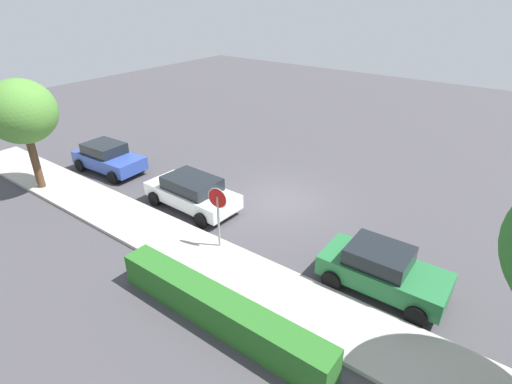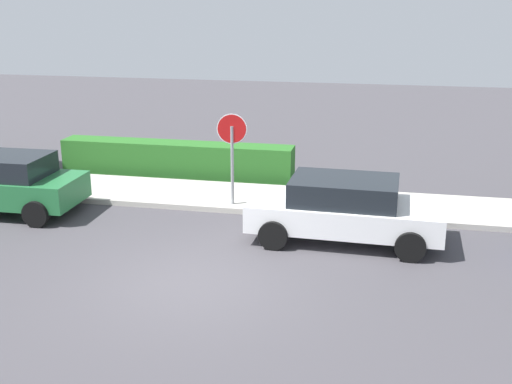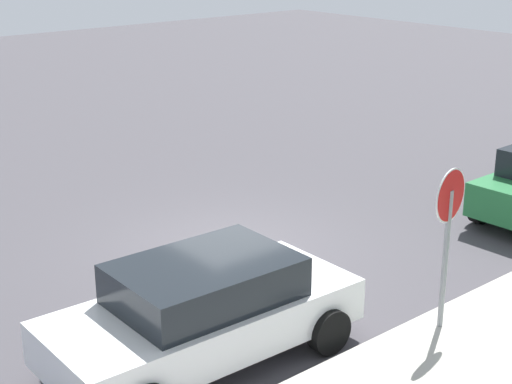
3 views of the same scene
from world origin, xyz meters
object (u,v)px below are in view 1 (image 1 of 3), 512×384
stop_sign (218,208)px  parked_car_white (192,192)px  parked_car_green (382,270)px  parked_car_blue (108,157)px  street_tree_mid_block (21,112)px

stop_sign → parked_car_white: size_ratio=0.58×
parked_car_green → parked_car_blue: parked_car_green is taller
parked_car_green → parked_car_blue: 14.64m
parked_car_white → street_tree_mid_block: 8.06m
parked_car_green → street_tree_mid_block: (15.26, 2.88, 3.00)m
stop_sign → parked_car_green: 5.75m
parked_car_white → street_tree_mid_block: bearing=24.5°
parked_car_blue → street_tree_mid_block: bearing=79.1°
parked_car_white → parked_car_blue: (6.17, -0.15, 0.01)m
stop_sign → parked_car_blue: 9.35m
stop_sign → parked_car_blue: bearing=-10.9°
parked_car_blue → street_tree_mid_block: 4.48m
stop_sign → parked_car_white: 3.50m
street_tree_mid_block → parked_car_green: bearing=-169.3°
stop_sign → parked_car_blue: size_ratio=0.63×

